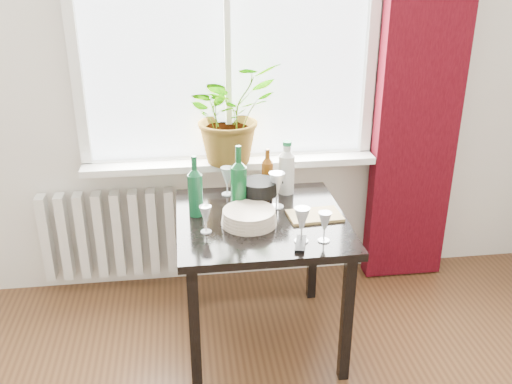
{
  "coord_description": "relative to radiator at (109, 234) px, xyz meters",
  "views": [
    {
      "loc": [
        -0.27,
        -1.01,
        2.01
      ],
      "look_at": [
        0.07,
        1.55,
        0.89
      ],
      "focal_mm": 40.0,
      "sensor_mm": 36.0,
      "label": 1
    }
  ],
  "objects": [
    {
      "name": "wineglass_front_right",
      "position": [
        1.0,
        -0.9,
        0.45
      ],
      "size": [
        0.09,
        0.09,
        0.18
      ],
      "primitive_type": null,
      "rotation": [
        0.0,
        0.0,
        -0.26
      ],
      "color": "silver",
      "rests_on": "table"
    },
    {
      "name": "curtain",
      "position": [
        1.87,
        -0.06,
        0.92
      ],
      "size": [
        0.5,
        0.12,
        2.56
      ],
      "color": "#34040B",
      "rests_on": "ground"
    },
    {
      "name": "wine_bottle_right",
      "position": [
        0.75,
        -0.53,
        0.54
      ],
      "size": [
        0.1,
        0.1,
        0.36
      ],
      "primitive_type": null,
      "rotation": [
        0.0,
        0.0,
        -0.22
      ],
      "color": "#0D451F",
      "rests_on": "table"
    },
    {
      "name": "wineglass_back_center",
      "position": [
        0.95,
        -0.51,
        0.46
      ],
      "size": [
        0.11,
        0.11,
        0.2
      ],
      "primitive_type": null,
      "rotation": [
        0.0,
        0.0,
        0.33
      ],
      "color": "silver",
      "rests_on": "table"
    },
    {
      "name": "wineglass_far_right",
      "position": [
        1.1,
        -0.91,
        0.44
      ],
      "size": [
        0.07,
        0.07,
        0.15
      ],
      "primitive_type": null,
      "rotation": [
        0.0,
        0.0,
        -0.16
      ],
      "color": "#B1B7BF",
      "rests_on": "table"
    },
    {
      "name": "wine_bottle_left",
      "position": [
        0.53,
        -0.54,
        0.52
      ],
      "size": [
        0.1,
        0.1,
        0.32
      ],
      "primitive_type": null,
      "rotation": [
        0.0,
        0.0,
        -0.38
      ],
      "color": "#0E4926",
      "rests_on": "table"
    },
    {
      "name": "wineglass_back_left",
      "position": [
        0.71,
        -0.31,
        0.44
      ],
      "size": [
        0.09,
        0.09,
        0.16
      ],
      "primitive_type": null,
      "rotation": [
        0.0,
        0.0,
        0.4
      ],
      "color": "silver",
      "rests_on": "table"
    },
    {
      "name": "fondue_pot",
      "position": [
        0.86,
        -0.49,
        0.43
      ],
      "size": [
        0.28,
        0.26,
        0.15
      ],
      "primitive_type": null,
      "rotation": [
        0.0,
        0.0,
        -0.43
      ],
      "color": "black",
      "rests_on": "table"
    },
    {
      "name": "bottle_amber",
      "position": [
        0.93,
        -0.31,
        0.49
      ],
      "size": [
        0.08,
        0.08,
        0.26
      ],
      "primitive_type": null,
      "rotation": [
        0.0,
        0.0,
        0.37
      ],
      "color": "#6E380C",
      "rests_on": "table"
    },
    {
      "name": "plate_stack",
      "position": [
        0.78,
        -0.69,
        0.4
      ],
      "size": [
        0.31,
        0.31,
        0.07
      ],
      "primitive_type": "cylinder",
      "rotation": [
        0.0,
        0.0,
        -0.14
      ],
      "color": "beige",
      "rests_on": "table"
    },
    {
      "name": "cleaning_bottle",
      "position": [
        1.03,
        -0.33,
        0.51
      ],
      "size": [
        0.1,
        0.1,
        0.31
      ],
      "primitive_type": null,
      "rotation": [
        0.0,
        0.0,
        -0.13
      ],
      "color": "silver",
      "rests_on": "table"
    },
    {
      "name": "windowsill",
      "position": [
        0.75,
        -0.03,
        0.44
      ],
      "size": [
        1.72,
        0.2,
        0.04
      ],
      "color": "white",
      "rests_on": "ground"
    },
    {
      "name": "potted_plant",
      "position": [
        0.75,
        -0.06,
        0.75
      ],
      "size": [
        0.67,
        0.64,
        0.58
      ],
      "primitive_type": "imported",
      "rotation": [
        0.0,
        0.0,
        0.48
      ],
      "color": "#2D761F",
      "rests_on": "windowsill"
    },
    {
      "name": "window",
      "position": [
        0.75,
        0.04,
        1.22
      ],
      "size": [
        1.72,
        0.08,
        1.62
      ],
      "color": "white",
      "rests_on": "ground"
    },
    {
      "name": "table",
      "position": [
        0.85,
        -0.63,
        0.27
      ],
      "size": [
        0.85,
        0.85,
        0.74
      ],
      "color": "black",
      "rests_on": "ground"
    },
    {
      "name": "cutting_board",
      "position": [
        1.12,
        -0.65,
        0.37
      ],
      "size": [
        0.28,
        0.19,
        0.01
      ],
      "primitive_type": "cube",
      "rotation": [
        0.0,
        0.0,
        0.08
      ],
      "color": "#A98A4C",
      "rests_on": "table"
    },
    {
      "name": "wineglass_front_left",
      "position": [
        0.57,
        -0.75,
        0.43
      ],
      "size": [
        0.06,
        0.06,
        0.14
      ],
      "primitive_type": null,
      "rotation": [
        0.0,
        0.0,
        -0.08
      ],
      "color": "silver",
      "rests_on": "table"
    },
    {
      "name": "tv_remote",
      "position": [
        0.99,
        -0.94,
        0.37
      ],
      "size": [
        0.08,
        0.16,
        0.02
      ],
      "primitive_type": "cube",
      "rotation": [
        0.0,
        0.0,
        -0.28
      ],
      "color": "black",
      "rests_on": "table"
    },
    {
      "name": "radiator",
      "position": [
        0.0,
        0.0,
        0.0
      ],
      "size": [
        0.8,
        0.1,
        0.55
      ],
      "color": "silver",
      "rests_on": "ground"
    }
  ]
}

